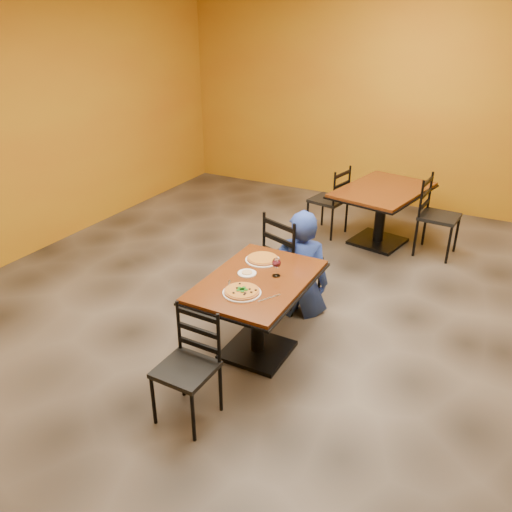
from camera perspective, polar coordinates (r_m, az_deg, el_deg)
The scene contains 19 objects.
floor at distance 5.07m, azimuth 2.82°, elevation -7.65°, with size 7.00×8.00×0.01m, color black.
wall_back at distance 8.15m, azimuth 15.71°, elevation 15.74°, with size 7.00×0.01×3.00m, color #B37F13.
wall_left at distance 6.65m, azimuth -25.93°, elevation 12.06°, with size 0.01×8.00×3.00m, color #B37F13.
table_main at distance 4.40m, azimuth 0.17°, elevation -4.77°, with size 0.83×1.23×0.75m.
table_second at distance 6.78m, azimuth 13.79°, elevation 5.81°, with size 1.16×1.51×0.75m.
chair_main_near at distance 3.83m, azimuth -7.82°, elevation -12.45°, with size 0.39×0.39×0.87m, color black, non-canonical shape.
chair_main_far at distance 5.22m, azimuth 4.04°, elevation -0.31°, with size 0.45×0.45×1.00m, color black, non-canonical shape.
chair_second_left at distance 7.00m, azimuth 8.01°, elevation 6.14°, with size 0.42×0.42×0.94m, color black, non-canonical shape.
chair_second_right at distance 6.68m, azimuth 19.69°, elevation 4.07°, with size 0.44×0.44×0.98m, color black, non-canonical shape.
diner at distance 5.07m, azimuth 5.08°, elevation -0.67°, with size 0.56×0.37×1.09m, color #1B2796.
plate_main at distance 4.09m, azimuth -1.57°, elevation -4.10°, with size 0.31×0.31×0.01m, color white.
pizza_main at distance 4.08m, azimuth -1.58°, elevation -3.90°, with size 0.28×0.28×0.02m, color #92360A.
plate_far at distance 4.61m, azimuth 0.72°, elevation -0.44°, with size 0.31×0.31×0.01m, color white.
pizza_far at distance 4.60m, azimuth 0.72°, elevation -0.26°, with size 0.28×0.28×0.02m, color gold.
side_plate at distance 4.38m, azimuth -1.01°, elevation -1.93°, with size 0.16×0.16×0.01m, color white.
dip at distance 4.38m, azimuth -1.01°, elevation -1.82°, with size 0.09×0.09×0.01m, color tan.
wine_glass at distance 4.31m, azimuth 2.28°, elevation -1.16°, with size 0.08×0.08×0.18m, color white, non-canonical shape.
fork at distance 4.20m, azimuth -3.02°, elevation -3.30°, with size 0.01×0.19×0.00m, color silver.
knife at distance 4.02m, azimuth 1.47°, elevation -4.69°, with size 0.01×0.21×0.00m, color silver.
Camera 1 is at (1.77, -3.85, 2.79)m, focal length 36.01 mm.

